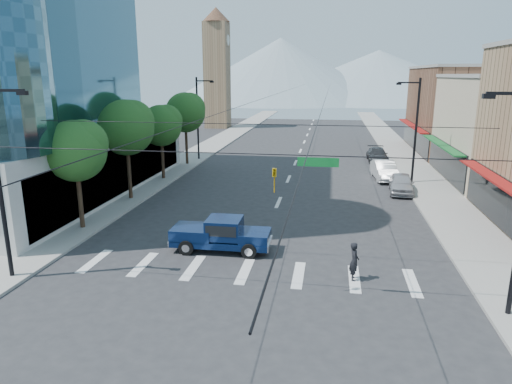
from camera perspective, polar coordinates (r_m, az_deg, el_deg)
ground at (r=21.04m, az=-1.64°, el=-11.59°), size 160.00×160.00×0.00m
sidewalk_left at (r=61.29m, az=-5.61°, el=5.79°), size 4.00×120.00×0.15m
sidewalk_right at (r=59.85m, az=17.29°, el=5.00°), size 4.00×120.00×0.15m
shop_far at (r=60.94m, az=25.20°, el=9.12°), size 12.00×18.00×10.00m
clock_tower at (r=83.04m, az=-4.90°, el=15.37°), size 4.80×4.80×20.40m
mountain_left at (r=169.59m, az=3.11°, el=15.03°), size 80.00×80.00×22.00m
mountain_right at (r=179.30m, az=14.99°, el=13.90°), size 90.00×90.00×18.00m
tree_near at (r=29.01m, az=-21.36°, el=5.05°), size 3.65×3.64×6.71m
tree_midnear at (r=35.09m, az=-15.68°, el=7.96°), size 4.09×4.09×7.52m
tree_midfar at (r=41.57m, az=-11.59°, el=8.30°), size 3.65×3.64×6.71m
tree_far at (r=48.10m, az=-8.65°, el=9.95°), size 4.09×4.09×7.52m
signal_rig at (r=18.47m, az=-1.74°, el=0.05°), size 21.80×0.20×9.00m
lamp_pole_nw at (r=50.80m, az=-7.18°, el=9.49°), size 2.00×0.25×9.00m
lamp_pole_ne at (r=41.38m, az=19.22°, el=7.70°), size 2.00×0.25×9.00m
pickup_truck at (r=24.68m, az=-4.44°, el=-5.22°), size 5.39×2.15×1.82m
pedestrian at (r=21.67m, az=12.18°, el=-8.47°), size 0.46×0.68×1.83m
parked_car_near at (r=38.36m, az=17.71°, el=1.03°), size 2.26×4.75×1.57m
parked_car_mid at (r=42.94m, az=15.76°, el=2.63°), size 2.22×5.23×1.68m
parked_car_far at (r=51.77m, az=14.92°, el=4.52°), size 2.13×5.11×1.48m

